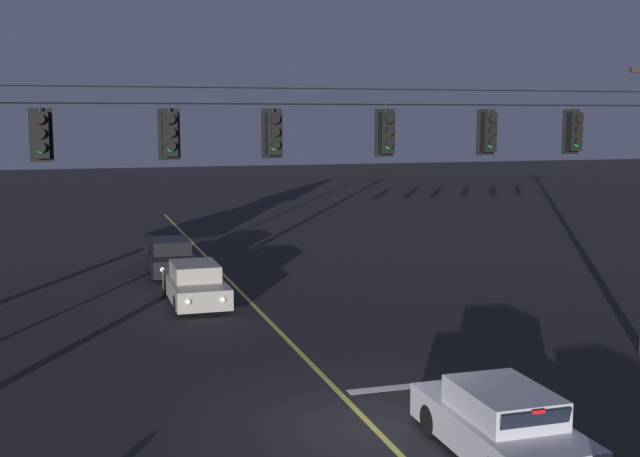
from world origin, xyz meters
TOP-DOWN VIEW (x-y plane):
  - ground_plane at (0.00, 0.00)m, footprint 180.00×180.00m
  - lane_centre_stripe at (0.00, 8.71)m, footprint 0.14×60.00m
  - stop_bar_paint at (1.90, 2.11)m, footprint 3.40×0.36m
  - signal_span_assembly at (0.00, 2.71)m, footprint 19.56×0.32m
  - traffic_light_leftmost at (-6.35, 2.69)m, footprint 0.48×0.41m
  - traffic_light_left_inner at (-3.71, 2.69)m, footprint 0.48×0.41m
  - traffic_light_centre at (-1.40, 2.69)m, footprint 0.48×0.41m
  - traffic_light_right_inner at (1.33, 2.69)m, footprint 0.48×0.41m
  - traffic_light_rightmost at (3.99, 2.69)m, footprint 0.48×0.41m
  - traffic_light_far_right at (6.40, 2.69)m, footprint 0.48×0.41m
  - car_waiting_near_lane at (1.75, -2.20)m, footprint 1.80×4.33m
  - car_oncoming_lead at (-1.83, 12.38)m, footprint 1.80×4.42m
  - car_oncoming_trailing at (-2.01, 18.19)m, footprint 1.80×4.42m

SIDE VIEW (x-z plane):
  - ground_plane at x=0.00m, z-range 0.00..0.00m
  - lane_centre_stripe at x=0.00m, z-range 0.00..0.01m
  - stop_bar_paint at x=1.90m, z-range 0.00..0.01m
  - car_oncoming_lead at x=-1.83m, z-range -0.05..1.34m
  - car_oncoming_trailing at x=-2.01m, z-range -0.05..1.34m
  - car_waiting_near_lane at x=1.75m, z-range -0.05..1.34m
  - signal_span_assembly at x=0.00m, z-range 0.16..8.22m
  - traffic_light_leftmost at x=-6.35m, z-range 5.39..6.61m
  - traffic_light_left_inner at x=-3.71m, z-range 5.39..6.61m
  - traffic_light_centre at x=-1.40m, z-range 5.39..6.61m
  - traffic_light_right_inner at x=1.33m, z-range 5.39..6.61m
  - traffic_light_rightmost at x=3.99m, z-range 5.39..6.61m
  - traffic_light_far_right at x=6.40m, z-range 5.39..6.61m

